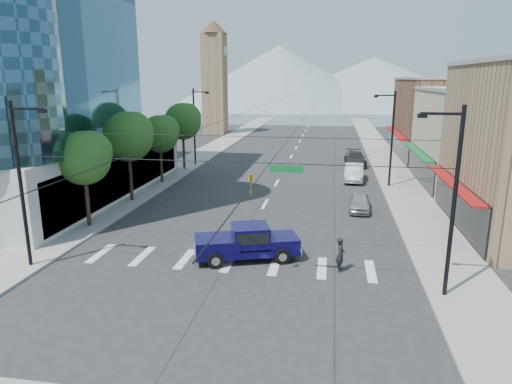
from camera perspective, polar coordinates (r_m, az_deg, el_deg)
ground at (r=24.73m, az=-3.68°, el=-10.07°), size 160.00×160.00×0.00m
sidewalk_left at (r=65.10m, az=-6.03°, el=5.06°), size 4.00×120.00×0.15m
sidewalk_right at (r=63.14m, az=15.54°, el=4.34°), size 4.00×120.00×0.15m
shop_mid at (r=48.60m, az=27.22°, el=5.85°), size 12.00×14.00×9.00m
shop_far at (r=63.91m, az=23.05°, el=8.32°), size 12.00×18.00×10.00m
clock_tower at (r=86.75m, az=-5.20°, el=14.28°), size 4.80×4.80×20.40m
mountain_left at (r=173.17m, az=2.85°, el=14.25°), size 80.00×80.00×22.00m
mountain_right at (r=182.58m, az=14.51°, el=13.19°), size 90.00×90.00×18.00m
tree_near at (r=32.87m, az=-20.50°, el=4.20°), size 3.65×3.64×6.71m
tree_midnear at (r=38.95m, az=-15.49°, el=6.87°), size 4.09×4.09×7.52m
tree_midfar at (r=45.41m, az=-11.75°, el=7.26°), size 3.65×3.64×6.71m
tree_far at (r=51.91m, az=-8.99°, el=8.85°), size 4.09×4.09×7.52m
signal_rig at (r=22.25m, az=-3.97°, el=-0.17°), size 21.80×0.20×9.00m
lamp_pole_nw at (r=54.60m, az=-7.60°, el=8.45°), size 2.00×0.25×9.00m
lamp_pole_ne at (r=44.60m, az=16.50°, el=6.80°), size 2.00×0.25×9.00m
pickup_truck at (r=26.10m, az=-1.23°, el=-6.24°), size 6.31×3.88×2.02m
pedestrian at (r=25.01m, az=10.51°, el=-7.66°), size 0.46×0.69×1.89m
parked_car_near at (r=36.54m, az=12.84°, el=-1.27°), size 1.82×4.08×1.36m
parked_car_mid at (r=47.27m, az=12.15°, el=2.42°), size 2.13×5.32×1.72m
parked_car_far at (r=55.85m, az=12.30°, el=4.11°), size 2.64×5.79×1.64m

